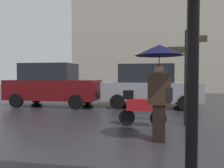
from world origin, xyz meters
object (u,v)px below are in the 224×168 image
parked_scooter (141,107)px  parked_car_left (149,86)px  pedestrian_with_umbrella (159,66)px  parked_car_right (53,85)px  street_signpost (186,68)px

parked_scooter → parked_car_left: size_ratio=0.31×
pedestrian_with_umbrella → parked_car_left: size_ratio=0.49×
pedestrian_with_umbrella → parked_car_left: (-0.27, 5.34, -0.66)m
pedestrian_with_umbrella → parked_car_left: 5.39m
parked_scooter → parked_car_right: 5.60m
parked_car_left → parked_scooter: bearing=94.1°
pedestrian_with_umbrella → parked_car_left: pedestrian_with_umbrella is taller
parked_scooter → parked_car_left: (0.19, 3.89, 0.42)m
parked_scooter → parked_car_right: parked_car_right is taller
parked_scooter → street_signpost: size_ratio=0.49×
parked_car_right → street_signpost: size_ratio=1.58×
street_signpost → parked_car_left: bearing=106.6°
pedestrian_with_umbrella → parked_car_right: bearing=-8.4°
pedestrian_with_umbrella → street_signpost: (0.80, 1.73, 0.02)m
street_signpost → parked_car_right: bearing=150.1°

